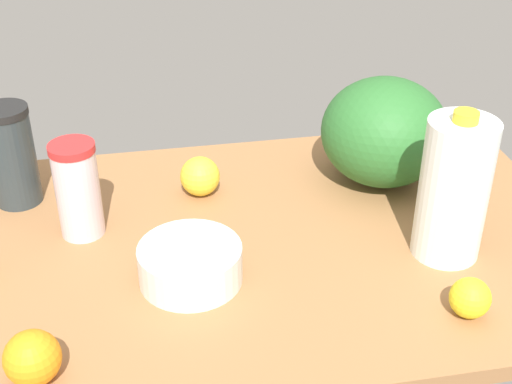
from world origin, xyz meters
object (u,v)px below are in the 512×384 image
(tumbler_cup, at_px, (78,190))
(shaker_bottle, at_px, (12,156))
(mixing_bowl, at_px, (190,264))
(milk_jug, at_px, (454,189))
(lemon_far_back, at_px, (470,298))
(orange_by_jug, at_px, (32,358))
(lemon_near_front, at_px, (200,176))
(watermelon, at_px, (384,132))

(tumbler_cup, distance_m, shaker_bottle, 0.19)
(shaker_bottle, bearing_deg, mixing_bowl, -45.59)
(milk_jug, height_order, lemon_far_back, milk_jug)
(tumbler_cup, relative_size, orange_by_jug, 2.26)
(mixing_bowl, height_order, lemon_far_back, same)
(milk_jug, bearing_deg, lemon_near_front, 145.69)
(milk_jug, distance_m, watermelon, 0.27)
(tumbler_cup, height_order, orange_by_jug, tumbler_cup)
(mixing_bowl, height_order, orange_by_jug, orange_by_jug)
(lemon_near_front, bearing_deg, milk_jug, -34.31)
(mixing_bowl, bearing_deg, watermelon, 32.09)
(lemon_near_front, bearing_deg, shaker_bottle, 173.62)
(tumbler_cup, distance_m, lemon_near_front, 0.25)
(milk_jug, xyz_separation_m, lemon_near_front, (-0.40, 0.27, -0.09))
(mixing_bowl, distance_m, lemon_far_back, 0.45)
(orange_by_jug, bearing_deg, lemon_far_back, 1.60)
(watermelon, bearing_deg, lemon_near_front, 178.68)
(watermelon, distance_m, lemon_far_back, 0.44)
(tumbler_cup, bearing_deg, milk_jug, -15.74)
(mixing_bowl, relative_size, lemon_near_front, 2.18)
(watermelon, bearing_deg, shaker_bottle, 176.21)
(lemon_near_front, relative_size, orange_by_jug, 0.98)
(milk_jug, height_order, lemon_near_front, milk_jug)
(milk_jug, bearing_deg, mixing_bowl, 179.87)
(watermelon, distance_m, tumbler_cup, 0.61)
(mixing_bowl, bearing_deg, orange_by_jug, -142.22)
(lemon_near_front, bearing_deg, mixing_bowl, -100.04)
(milk_jug, height_order, tumbler_cup, milk_jug)
(lemon_near_front, bearing_deg, orange_by_jug, -122.04)
(watermelon, height_order, shaker_bottle, watermelon)
(orange_by_jug, bearing_deg, shaker_bottle, 97.82)
(mixing_bowl, height_order, watermelon, watermelon)
(tumbler_cup, relative_size, lemon_far_back, 2.79)
(milk_jug, bearing_deg, watermelon, 96.05)
(shaker_bottle, height_order, lemon_near_front, shaker_bottle)
(lemon_near_front, bearing_deg, lemon_far_back, -49.89)
(milk_jug, height_order, orange_by_jug, milk_jug)
(milk_jug, distance_m, lemon_far_back, 0.19)
(lemon_far_back, bearing_deg, shaker_bottle, 146.54)
(watermelon, xyz_separation_m, lemon_near_front, (-0.37, 0.01, -0.07))
(tumbler_cup, bearing_deg, lemon_far_back, -29.80)
(watermelon, xyz_separation_m, tumbler_cup, (-0.60, -0.09, -0.02))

